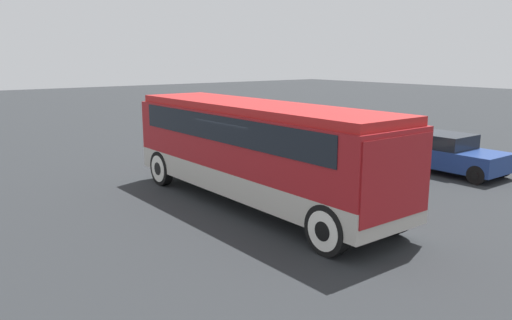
{
  "coord_description": "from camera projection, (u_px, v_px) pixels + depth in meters",
  "views": [
    {
      "loc": [
        11.05,
        -8.53,
        4.22
      ],
      "look_at": [
        0.0,
        0.0,
        1.33
      ],
      "focal_mm": 35.0,
      "sensor_mm": 36.0,
      "label": 1
    }
  ],
  "objects": [
    {
      "name": "ground_plane",
      "position": [
        256.0,
        205.0,
        14.53
      ],
      "size": [
        120.0,
        120.0,
        0.0
      ],
      "primitive_type": "plane",
      "color": "#26282B"
    },
    {
      "name": "tour_bus",
      "position": [
        258.0,
        145.0,
        14.09
      ],
      "size": [
        9.7,
        2.51,
        2.95
      ],
      "color": "#B7B2A8",
      "rests_on": "ground_plane"
    },
    {
      "name": "parked_car_near",
      "position": [
        329.0,
        155.0,
        18.5
      ],
      "size": [
        4.16,
        1.91,
        1.31
      ],
      "color": "#7A6B5B",
      "rests_on": "ground_plane"
    },
    {
      "name": "parked_car_mid",
      "position": [
        440.0,
        152.0,
        18.71
      ],
      "size": [
        4.72,
        1.95,
        1.43
      ],
      "color": "navy",
      "rests_on": "ground_plane"
    }
  ]
}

